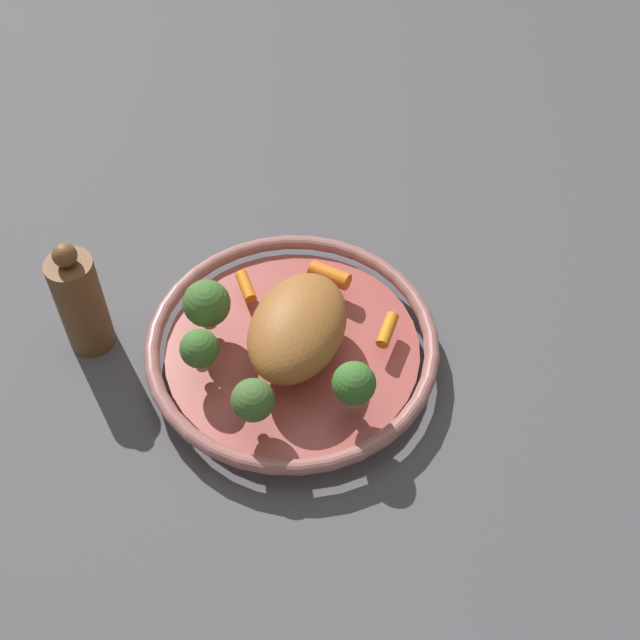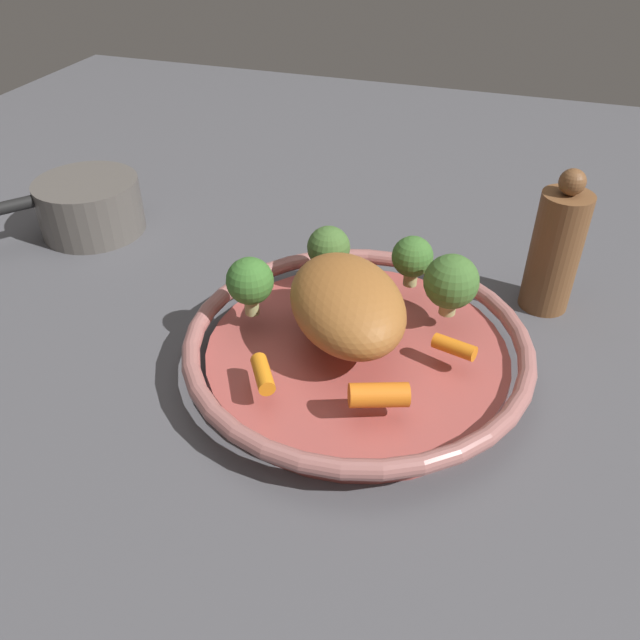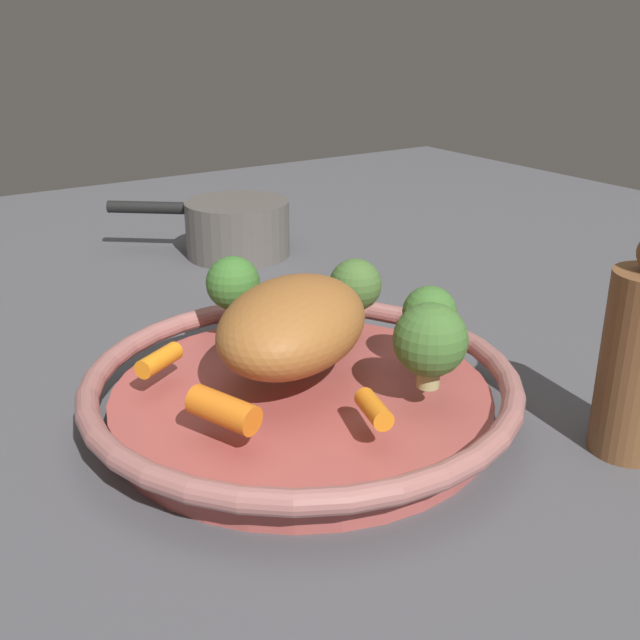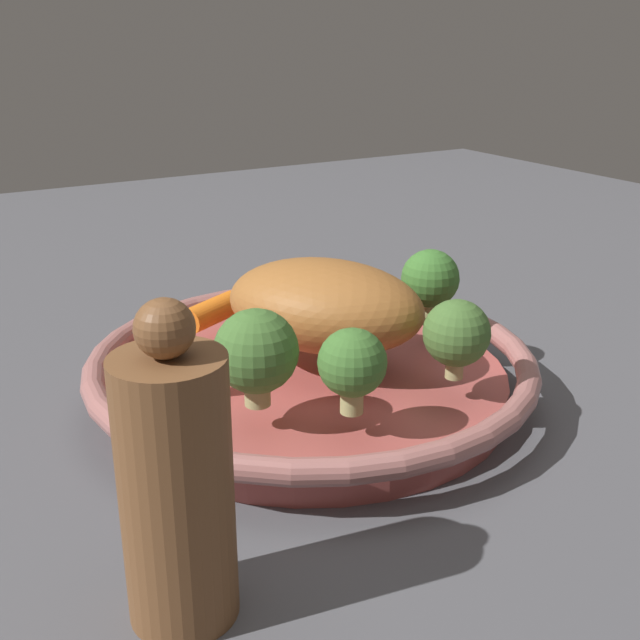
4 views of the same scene
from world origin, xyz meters
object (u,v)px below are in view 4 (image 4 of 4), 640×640
at_px(serving_bowl, 312,373).
at_px(broccoli_floret_mid, 352,364).
at_px(broccoli_floret_edge, 457,334).
at_px(baby_carrot_center, 320,294).
at_px(baby_carrot_back, 212,312).
at_px(broccoli_floret_large, 429,279).
at_px(baby_carrot_left, 197,365).
at_px(pepper_mill, 176,485).
at_px(roast_chicken_piece, 327,306).
at_px(broccoli_floret_small, 256,352).

xyz_separation_m(serving_bowl, broccoli_floret_mid, (-0.03, -0.10, 0.05)).
relative_size(serving_bowl, broccoli_floret_edge, 6.00).
bearing_deg(baby_carrot_center, baby_carrot_back, -178.44).
height_order(broccoli_floret_mid, broccoli_floret_large, broccoli_floret_large).
bearing_deg(broccoli_floret_mid, baby_carrot_left, 121.59).
xyz_separation_m(baby_carrot_left, pepper_mill, (-0.08, -0.17, 0.02)).
relative_size(roast_chicken_piece, baby_carrot_left, 3.79).
bearing_deg(broccoli_floret_edge, baby_carrot_center, 89.72).
relative_size(serving_bowl, roast_chicken_piece, 2.21).
bearing_deg(baby_carrot_center, broccoli_floret_large, -60.98).
relative_size(roast_chicken_piece, broccoli_floret_small, 2.38).
height_order(baby_carrot_back, pepper_mill, pepper_mill).
distance_m(baby_carrot_back, broccoli_floret_small, 0.16).
xyz_separation_m(baby_carrot_center, broccoli_floret_edge, (-0.00, -0.19, 0.03)).
relative_size(serving_bowl, broccoli_floret_mid, 6.05).
distance_m(baby_carrot_center, pepper_mill, 0.35).
relative_size(baby_carrot_back, broccoli_floret_large, 0.81).
bearing_deg(serving_bowl, broccoli_floret_small, -140.51).
bearing_deg(broccoli_floret_large, broccoli_floret_small, -161.03).
relative_size(broccoli_floret_large, pepper_mill, 0.38).
xyz_separation_m(broccoli_floret_mid, broccoli_floret_edge, (0.09, 0.01, -0.00)).
xyz_separation_m(baby_carrot_center, broccoli_floret_mid, (-0.09, -0.19, 0.03)).
bearing_deg(baby_carrot_back, broccoli_floret_mid, -85.96).
bearing_deg(serving_bowl, baby_carrot_center, 56.06).
bearing_deg(pepper_mill, baby_carrot_back, 63.74).
relative_size(baby_carrot_back, baby_carrot_center, 1.15).
bearing_deg(broccoli_floret_edge, broccoli_floret_large, 62.28).
bearing_deg(broccoli_floret_large, broccoli_floret_edge, -117.72).
bearing_deg(broccoli_floret_large, baby_carrot_back, 150.61).
relative_size(baby_carrot_back, broccoli_floret_edge, 0.89).
distance_m(baby_carrot_back, broccoli_floret_edge, 0.21).
distance_m(baby_carrot_left, broccoli_floret_mid, 0.12).
bearing_deg(baby_carrot_back, broccoli_floret_edge, -60.54).
height_order(baby_carrot_left, broccoli_floret_small, broccoli_floret_small).
xyz_separation_m(roast_chicken_piece, broccoli_floret_edge, (0.05, -0.09, -0.00)).
xyz_separation_m(roast_chicken_piece, baby_carrot_center, (0.05, 0.10, -0.03)).
height_order(serving_bowl, broccoli_floret_large, broccoli_floret_large).
distance_m(serving_bowl, roast_chicken_piece, 0.05).
height_order(baby_carrot_center, broccoli_floret_edge, broccoli_floret_edge).
xyz_separation_m(roast_chicken_piece, baby_carrot_left, (-0.10, 0.00, -0.03)).
bearing_deg(broccoli_floret_large, roast_chicken_piece, -176.83).
distance_m(serving_bowl, baby_carrot_center, 0.11).
height_order(serving_bowl, baby_carrot_left, baby_carrot_left).
bearing_deg(baby_carrot_back, baby_carrot_center, 1.56).
xyz_separation_m(serving_bowl, broccoli_floret_edge, (0.06, -0.10, 0.05)).
distance_m(serving_bowl, baby_carrot_back, 0.10).
distance_m(roast_chicken_piece, pepper_mill, 0.25).
relative_size(serving_bowl, broccoli_floret_large, 5.48).
bearing_deg(broccoli_floret_large, pepper_mill, -148.32).
xyz_separation_m(roast_chicken_piece, broccoli_floret_large, (0.10, 0.01, 0.00)).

